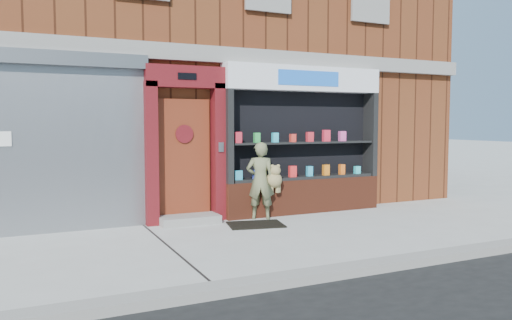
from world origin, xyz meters
TOP-DOWN VIEW (x-y plane):
  - ground at (0.00, 0.00)m, footprint 80.00×80.00m
  - curb at (0.00, -2.15)m, footprint 60.00×0.30m
  - building at (-0.00, 5.99)m, footprint 12.00×8.16m
  - shutter_bay at (-3.00, 1.93)m, footprint 3.10×0.30m
  - red_door_bay at (-0.75, 1.86)m, footprint 1.52×0.58m
  - pharmacy_bay at (1.75, 1.81)m, footprint 3.50×0.41m
  - woman at (0.68, 1.54)m, footprint 0.76×0.55m
  - doormat at (0.30, 1.03)m, footprint 1.11×0.88m

SIDE VIEW (x-z plane):
  - ground at x=0.00m, z-range 0.00..0.00m
  - doormat at x=0.30m, z-range 0.00..0.02m
  - curb at x=0.00m, z-range 0.00..0.12m
  - woman at x=0.68m, z-range 0.00..1.49m
  - pharmacy_bay at x=1.75m, z-range -0.13..2.87m
  - red_door_bay at x=-0.75m, z-range 0.01..2.91m
  - shutter_bay at x=-3.00m, z-range 0.20..3.24m
  - building at x=0.00m, z-range 0.00..8.00m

